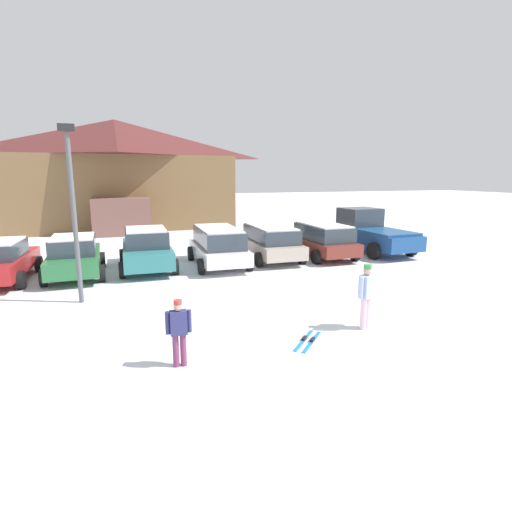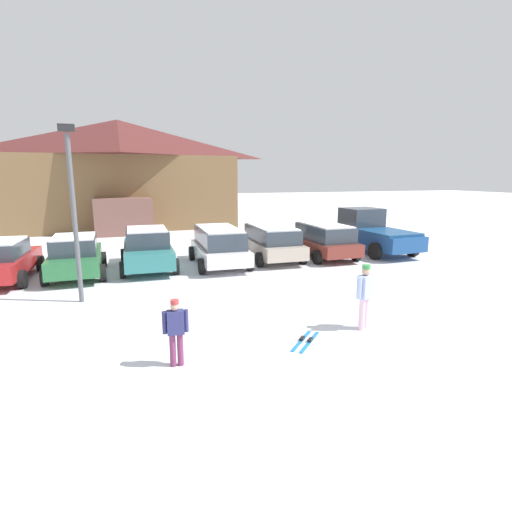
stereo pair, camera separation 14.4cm
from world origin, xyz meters
name	(u,v)px [view 1 (the left image)]	position (x,y,z in m)	size (l,w,h in m)	color
ground	(352,390)	(0.00, 0.00, 0.00)	(160.00, 160.00, 0.00)	silver
ski_lodge	(117,173)	(-3.71, 27.43, 4.04)	(16.74, 12.10, 7.98)	brown
parked_green_coupe	(75,256)	(-5.52, 10.76, 0.81)	(2.22, 4.26, 1.59)	#286B3A
parked_teal_hatchback	(147,249)	(-2.81, 11.13, 0.86)	(2.27, 4.56, 1.72)	#2D7776
parked_white_suv	(218,245)	(0.16, 10.81, 0.89)	(2.29, 4.59, 1.65)	silver
parked_beige_suv	(270,241)	(2.73, 11.30, 0.86)	(2.30, 4.62, 1.57)	#B2A391
parked_maroon_van	(323,239)	(5.26, 10.93, 0.87)	(2.20, 4.17, 1.60)	maroon
pickup_truck	(369,232)	(8.27, 11.59, 0.99)	(2.60, 5.45, 2.15)	navy
skier_adult_in_blue_parka	(366,293)	(1.93, 2.49, 0.94)	(0.57, 0.39, 1.67)	#E7B7C9
skier_teen_in_navy_coat	(179,329)	(-2.81, 1.96, 0.79)	(0.52, 0.22, 1.41)	#733158
pair_of_skis	(308,340)	(0.21, 2.22, 0.02)	(1.11, 1.15, 0.08)	#1E6DB8
lamp_post	(73,205)	(-5.06, 7.16, 2.97)	(0.44, 0.24, 5.25)	#515459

